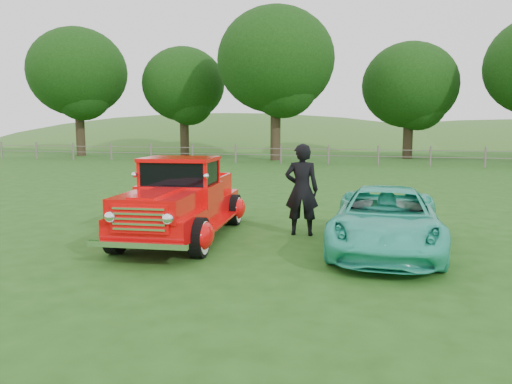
% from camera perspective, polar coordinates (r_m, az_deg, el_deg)
% --- Properties ---
extents(ground, '(140.00, 140.00, 0.00)m').
position_cam_1_polar(ground, '(9.94, -5.32, -6.73)').
color(ground, '#204B14').
rests_on(ground, ground).
extents(distant_hills, '(116.00, 60.00, 18.00)m').
position_cam_1_polar(distant_hills, '(69.28, 8.09, 1.85)').
color(distant_hills, '#346726').
rests_on(distant_hills, ground).
extents(fence_line, '(48.00, 0.12, 1.20)m').
position_cam_1_polar(fence_line, '(31.29, 8.28, 4.23)').
color(fence_line, '#695F58').
rests_on(fence_line, ground).
extents(tree_far_west, '(7.60, 7.60, 9.93)m').
position_cam_1_polar(tree_far_west, '(42.26, -19.72, 12.74)').
color(tree_far_west, black).
rests_on(tree_far_west, ground).
extents(tree_mid_west, '(6.40, 6.40, 8.46)m').
position_cam_1_polar(tree_mid_west, '(40.20, -8.28, 12.05)').
color(tree_mid_west, black).
rests_on(tree_mid_west, ground).
extents(tree_near_west, '(8.00, 8.00, 10.42)m').
position_cam_1_polar(tree_near_west, '(35.09, 2.28, 14.81)').
color(tree_near_west, black).
rests_on(tree_near_west, ground).
extents(tree_near_east, '(6.80, 6.80, 8.33)m').
position_cam_1_polar(tree_near_east, '(38.21, 17.19, 11.56)').
color(tree_near_east, black).
rests_on(tree_near_east, ground).
extents(red_pickup, '(2.51, 5.10, 1.78)m').
position_cam_1_polar(red_pickup, '(11.00, -8.52, -1.14)').
color(red_pickup, black).
rests_on(red_pickup, ground).
extents(teal_sedan, '(2.11, 4.48, 1.24)m').
position_cam_1_polar(teal_sedan, '(10.16, 14.65, -3.06)').
color(teal_sedan, '#30C1A3').
rests_on(teal_sedan, ground).
extents(man, '(0.81, 0.58, 2.06)m').
position_cam_1_polar(man, '(11.18, 5.24, 0.26)').
color(man, black).
rests_on(man, ground).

